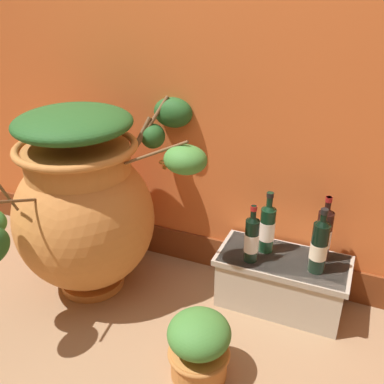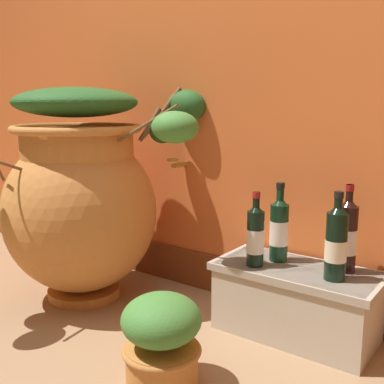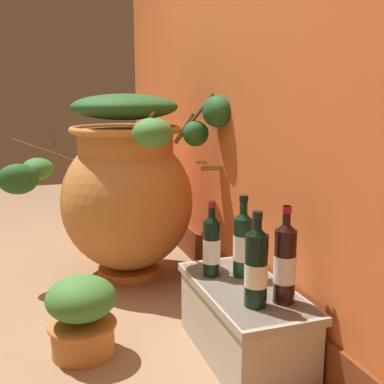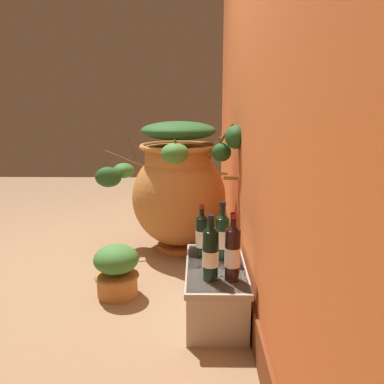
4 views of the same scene
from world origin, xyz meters
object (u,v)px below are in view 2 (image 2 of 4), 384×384
(wine_bottle_middle, at_px, (347,234))
(wine_bottle_right, at_px, (255,235))
(wine_bottle_back, at_px, (336,241))
(terracotta_urn, at_px, (80,195))
(potted_shrub, at_px, (162,339))
(wine_bottle_left, at_px, (279,228))

(wine_bottle_middle, xyz_separation_m, wine_bottle_right, (-0.31, -0.15, -0.02))
(wine_bottle_right, distance_m, wine_bottle_back, 0.31)
(wine_bottle_back, bearing_deg, wine_bottle_right, -172.65)
(terracotta_urn, height_order, wine_bottle_right, terracotta_urn)
(wine_bottle_right, relative_size, wine_bottle_back, 0.91)
(wine_bottle_right, distance_m, potted_shrub, 0.57)
(wine_bottle_right, bearing_deg, potted_shrub, -97.34)
(wine_bottle_right, height_order, potted_shrub, wine_bottle_right)
(wine_bottle_left, relative_size, wine_bottle_middle, 0.96)
(wine_bottle_middle, bearing_deg, wine_bottle_left, -172.89)
(wine_bottle_left, relative_size, wine_bottle_right, 1.09)
(wine_bottle_right, height_order, wine_bottle_back, wine_bottle_back)
(wine_bottle_left, bearing_deg, wine_bottle_middle, 7.11)
(wine_bottle_middle, height_order, potted_shrub, wine_bottle_middle)
(wine_bottle_left, height_order, potted_shrub, wine_bottle_left)
(wine_bottle_middle, distance_m, wine_bottle_back, 0.11)
(wine_bottle_middle, xyz_separation_m, potted_shrub, (-0.38, -0.65, -0.27))
(wine_bottle_middle, bearing_deg, wine_bottle_back, -92.32)
(wine_bottle_middle, xyz_separation_m, wine_bottle_back, (-0.00, -0.11, -0.00))
(wine_bottle_back, height_order, potted_shrub, wine_bottle_back)
(wine_bottle_left, xyz_separation_m, wine_bottle_middle, (0.27, 0.03, 0.01))
(terracotta_urn, distance_m, potted_shrub, 0.90)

